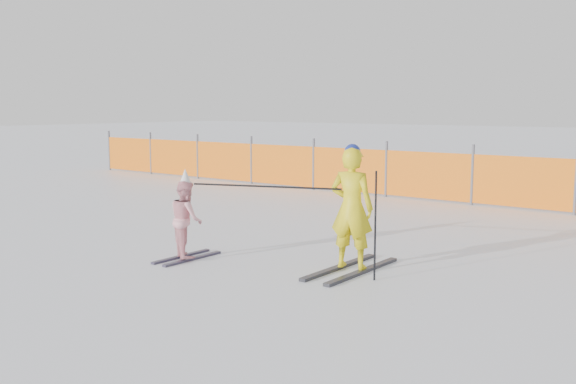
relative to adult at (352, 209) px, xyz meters
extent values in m
plane|color=white|center=(-0.54, -1.08, -0.77)|extent=(120.00, 120.00, 0.00)
cube|color=black|center=(-0.17, 0.00, -0.75)|extent=(0.09, 1.58, 0.04)
cube|color=black|center=(0.17, 0.00, -0.75)|extent=(0.09, 1.58, 0.04)
imported|color=yellow|center=(0.00, 0.00, 0.01)|extent=(0.60, 0.46, 1.49)
sphere|color=navy|center=(0.00, 0.00, 0.70)|extent=(0.20, 0.20, 0.20)
cube|color=black|center=(-2.18, -0.81, -0.76)|extent=(0.09, 1.00, 0.03)
cube|color=black|center=(-1.96, -0.81, -0.76)|extent=(0.09, 1.00, 0.03)
imported|color=pink|center=(-2.07, -0.81, -0.23)|extent=(0.62, 0.58, 1.02)
cone|color=white|center=(-2.07, -0.81, 0.31)|extent=(0.19, 0.19, 0.24)
cylinder|color=black|center=(0.45, -0.20, -0.13)|extent=(0.02, 0.02, 1.29)
cylinder|color=black|center=(-1.03, -0.40, 0.24)|extent=(1.84, 0.74, 0.02)
cylinder|color=#595960|center=(-12.89, 6.05, -0.15)|extent=(0.06, 0.06, 1.25)
cylinder|color=#595960|center=(-10.89, 6.05, -0.15)|extent=(0.06, 0.06, 1.25)
cylinder|color=#595960|center=(-8.89, 6.05, -0.15)|extent=(0.06, 0.06, 1.25)
cylinder|color=#595960|center=(-6.89, 6.05, -0.15)|extent=(0.06, 0.06, 1.25)
cylinder|color=#595960|center=(-4.89, 6.05, -0.15)|extent=(0.06, 0.06, 1.25)
cylinder|color=#595960|center=(-2.89, 6.05, -0.15)|extent=(0.06, 0.06, 1.25)
cylinder|color=#595960|center=(-0.89, 6.05, -0.15)|extent=(0.06, 0.06, 1.25)
cylinder|color=#595960|center=(1.11, 6.05, -0.15)|extent=(0.06, 0.06, 1.25)
cube|color=orange|center=(-4.71, 6.05, -0.22)|extent=(16.36, 0.03, 1.00)
camera|label=1|loc=(4.13, -6.58, 1.24)|focal=40.00mm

